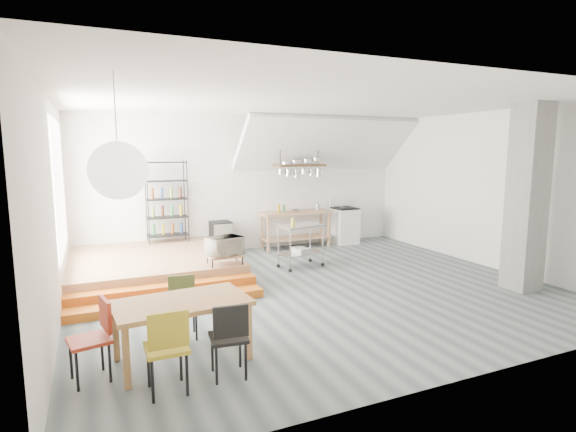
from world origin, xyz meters
name	(u,v)px	position (x,y,z in m)	size (l,w,h in m)	color
floor	(314,288)	(0.00, 0.00, 0.00)	(8.00, 8.00, 0.00)	#495355
wall_back	(249,184)	(0.00, 3.50, 1.60)	(8.00, 0.04, 3.20)	silver
wall_left	(53,210)	(-4.00, 0.00, 1.60)	(0.04, 7.00, 3.20)	silver
wall_right	(487,190)	(4.00, 0.00, 1.60)	(0.04, 7.00, 3.20)	silver
ceiling	(316,102)	(0.00, 0.00, 3.20)	(8.00, 7.00, 0.02)	white
slope_ceiling	(326,144)	(1.80, 2.90, 2.55)	(4.40, 1.80, 0.15)	white
window_pane	(60,187)	(-3.98, 1.50, 1.80)	(0.02, 2.50, 2.20)	white
platform	(152,265)	(-2.50, 2.00, 0.20)	(3.00, 3.00, 0.40)	#976E4B
step_lower	(169,302)	(-2.50, 0.05, 0.07)	(3.00, 0.35, 0.13)	#BF5B16
step_upper	(166,292)	(-2.50, 0.40, 0.13)	(3.00, 0.35, 0.27)	#BF5B16
concrete_column	(527,198)	(3.30, -1.50, 1.60)	(0.50, 0.50, 3.20)	slate
kitchen_counter	(296,223)	(1.10, 3.15, 0.63)	(1.80, 0.60, 0.91)	#976E4B
stove	(344,225)	(2.50, 3.16, 0.48)	(0.60, 0.60, 1.18)	white
pot_rack	(301,169)	(1.13, 2.92, 1.98)	(1.20, 0.50, 1.43)	#3D2818
wire_shelving	(167,200)	(-2.00, 3.20, 1.33)	(0.88, 0.38, 1.80)	black
microwave_shelf	(225,256)	(-1.40, 0.75, 0.55)	(0.60, 0.40, 0.16)	#976E4B
paper_lantern	(118,171)	(-3.24, -1.89, 2.20)	(0.60, 0.60, 0.60)	white
dining_table	(181,307)	(-2.64, -1.83, 0.63)	(1.57, 0.97, 0.71)	olive
chair_mustard	(167,344)	(-2.92, -2.54, 0.53)	(0.41, 0.41, 0.89)	#A78F1C
chair_black	(229,334)	(-2.27, -2.48, 0.50)	(0.43, 0.43, 0.84)	black
chair_olive	(183,301)	(-2.51, -1.15, 0.47)	(0.39, 0.39, 0.79)	#4D5C2B
chair_red	(96,332)	(-3.55, -1.91, 0.51)	(0.47, 0.47, 0.86)	#B12F19
rolling_cart	(301,240)	(0.40, 1.40, 0.58)	(0.98, 0.66, 0.89)	silver
mini_fridge	(221,238)	(-0.80, 3.20, 0.39)	(0.46, 0.46, 0.77)	black
microwave	(225,246)	(-1.40, 0.75, 0.73)	(0.59, 0.40, 0.33)	beige
bowl	(296,211)	(1.07, 3.10, 0.94)	(0.24, 0.24, 0.06)	silver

